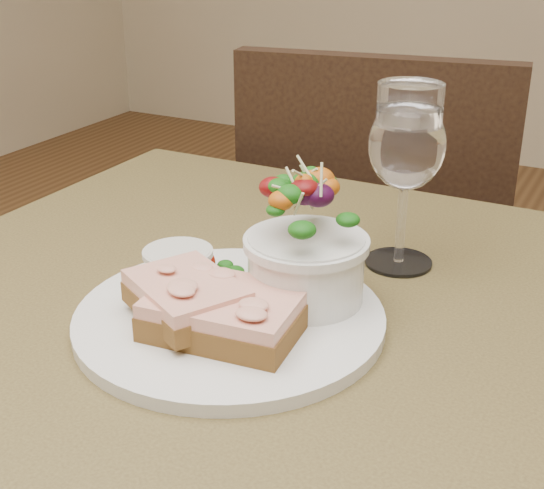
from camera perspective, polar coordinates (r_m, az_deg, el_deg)
The scene contains 9 objects.
cafe_table at distance 0.74m, azimuth -0.84°, elevation -12.68°, with size 0.80×0.80×0.75m.
chair_far at distance 1.49m, azimuth 7.87°, elevation -8.56°, with size 0.48×0.48×0.90m.
dinner_plate at distance 0.68m, azimuth -3.20°, elevation -5.55°, with size 0.28×0.28×0.01m, color white.
sandwich_front at distance 0.64m, azimuth -3.50°, elevation -5.13°, with size 0.13×0.10×0.03m.
sandwich_back at distance 0.65m, azimuth -6.45°, elevation -3.92°, with size 0.13×0.12×0.03m.
ramekin at distance 0.72m, azimuth -7.06°, elevation -1.59°, with size 0.06×0.06×0.04m.
salad_bowl at distance 0.67m, azimuth 2.60°, elevation 0.39°, with size 0.10×0.10×0.13m.
garnish at distance 0.75m, azimuth -4.22°, elevation -1.50°, with size 0.05×0.04×0.02m.
wine_glass at distance 0.76m, azimuth 10.10°, elevation 7.01°, with size 0.08×0.08×0.18m.
Camera 1 is at (0.28, -0.52, 1.09)m, focal length 50.00 mm.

